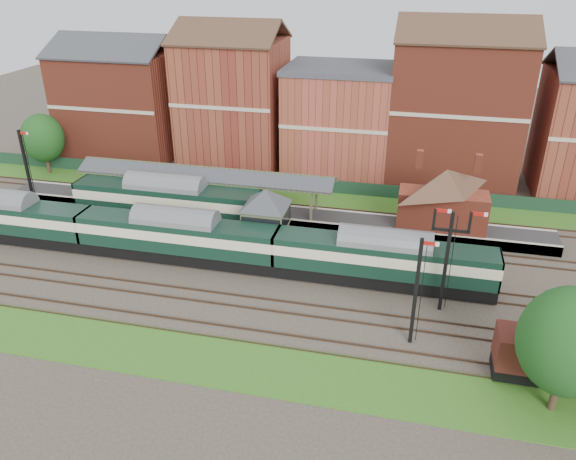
% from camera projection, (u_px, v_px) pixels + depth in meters
% --- Properties ---
extents(ground, '(160.00, 160.00, 0.00)m').
position_uv_depth(ground, '(291.00, 273.00, 46.76)').
color(ground, '#473D33').
rests_on(ground, ground).
extents(grass_back, '(90.00, 4.50, 0.06)m').
position_uv_depth(grass_back, '(324.00, 199.00, 60.69)').
color(grass_back, '#2D6619').
rests_on(grass_back, ground).
extents(grass_front, '(90.00, 5.00, 0.06)m').
position_uv_depth(grass_front, '(250.00, 366.00, 36.29)').
color(grass_front, '#2D6619').
rests_on(grass_front, ground).
extents(fence, '(90.00, 0.12, 1.50)m').
position_uv_depth(fence, '(327.00, 186.00, 62.11)').
color(fence, '#193823').
rests_on(fence, ground).
extents(platform, '(55.00, 3.40, 1.00)m').
position_uv_depth(platform, '(264.00, 214.00, 56.06)').
color(platform, '#2D2D2D').
rests_on(platform, ground).
extents(signal_box, '(5.40, 5.40, 6.00)m').
position_uv_depth(signal_box, '(266.00, 219.00, 48.78)').
color(signal_box, '#707F5A').
rests_on(signal_box, ground).
extents(brick_hut, '(3.20, 2.64, 2.94)m').
position_uv_depth(brick_hut, '(357.00, 249.00, 48.04)').
color(brick_hut, maroon).
rests_on(brick_hut, ground).
extents(station_building, '(8.10, 8.10, 5.90)m').
position_uv_depth(station_building, '(444.00, 198.00, 51.04)').
color(station_building, '#9A3B27').
rests_on(station_building, platform).
extents(canopy, '(26.00, 3.89, 4.08)m').
position_uv_depth(canopy, '(205.00, 171.00, 55.46)').
color(canopy, '#454D30').
rests_on(canopy, platform).
extents(semaphore_bracket, '(3.60, 0.25, 8.18)m').
position_uv_depth(semaphore_bracket, '(448.00, 255.00, 40.05)').
color(semaphore_bracket, black).
rests_on(semaphore_bracket, ground).
extents(semaphore_platform_end, '(1.23, 0.25, 8.00)m').
position_uv_depth(semaphore_platform_end, '(27.00, 166.00, 58.01)').
color(semaphore_platform_end, black).
rests_on(semaphore_platform_end, ground).
extents(semaphore_siding, '(1.23, 0.25, 8.00)m').
position_uv_depth(semaphore_siding, '(416.00, 290.00, 36.76)').
color(semaphore_siding, black).
rests_on(semaphore_siding, ground).
extents(town_backdrop, '(69.00, 10.00, 16.00)m').
position_uv_depth(town_backdrop, '(338.00, 114.00, 65.46)').
color(town_backdrop, '#9A3B27').
rests_on(town_backdrop, ground).
extents(dmu_train, '(52.42, 2.76, 4.03)m').
position_uv_depth(dmu_train, '(177.00, 236.00, 47.75)').
color(dmu_train, black).
rests_on(dmu_train, ground).
extents(platform_railcar, '(18.42, 2.90, 4.24)m').
position_uv_depth(platform_railcar, '(167.00, 201.00, 54.14)').
color(platform_railcar, black).
rests_on(platform_railcar, ground).
extents(goods_van_a, '(5.66, 2.45, 3.44)m').
position_uv_depth(goods_van_a, '(543.00, 354.00, 34.37)').
color(goods_van_a, black).
rests_on(goods_van_a, ground).
extents(tree_far, '(5.56, 5.56, 8.11)m').
position_uv_depth(tree_far, '(569.00, 342.00, 30.73)').
color(tree_far, '#382619').
rests_on(tree_far, ground).
extents(tree_back, '(4.94, 4.94, 7.22)m').
position_uv_depth(tree_back, '(43.00, 138.00, 66.05)').
color(tree_back, '#382619').
rests_on(tree_back, ground).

